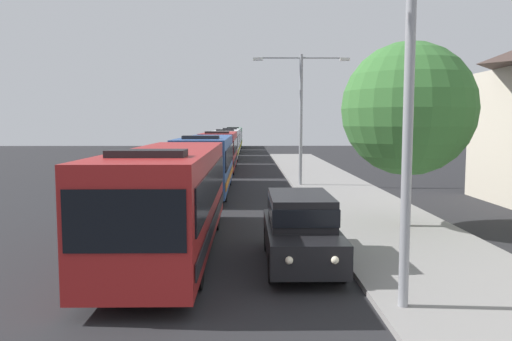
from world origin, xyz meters
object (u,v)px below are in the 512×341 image
at_px(streetlamp_near, 410,53).
at_px(bus_tail_end, 234,137).
at_px(bus_rear, 231,139).
at_px(roadside_tree, 408,109).
at_px(bus_second_in_line, 207,162).
at_px(streetlamp_mid, 301,105).
at_px(bus_lead, 171,195).
at_px(white_suv, 300,226).
at_px(bus_fourth_in_line, 227,143).
at_px(bus_middle, 220,150).

bearing_deg(streetlamp_near, bus_tail_end, 94.51).
relative_size(bus_rear, roadside_tree, 1.70).
xyz_separation_m(bus_second_in_line, streetlamp_mid, (5.40, 2.12, 3.18)).
relative_size(bus_lead, bus_second_in_line, 0.99).
bearing_deg(white_suv, streetlamp_near, -64.60).
distance_m(bus_lead, bus_second_in_line, 12.95).
xyz_separation_m(bus_lead, white_suv, (3.70, -1.39, -0.66)).
bearing_deg(bus_rear, white_suv, -85.96).
relative_size(bus_lead, streetlamp_near, 1.37).
height_order(bus_rear, streetlamp_near, streetlamp_near).
relative_size(bus_fourth_in_line, white_suv, 2.21).
height_order(bus_middle, roadside_tree, roadside_tree).
bearing_deg(bus_second_in_line, bus_tail_end, 90.00).
height_order(bus_fourth_in_line, streetlamp_near, streetlamp_near).
xyz_separation_m(bus_tail_end, streetlamp_near, (5.40, -68.40, 3.46)).
bearing_deg(white_suv, bus_lead, 159.46).
height_order(bus_lead, streetlamp_near, streetlamp_near).
bearing_deg(bus_lead, streetlamp_mid, 70.29).
distance_m(bus_tail_end, streetlamp_mid, 48.77).
height_order(bus_second_in_line, roadside_tree, roadside_tree).
height_order(bus_rear, bus_tail_end, same).
bearing_deg(bus_middle, bus_lead, -90.00).
bearing_deg(streetlamp_near, streetlamp_mid, 90.00).
xyz_separation_m(bus_middle, roadside_tree, (7.90, -22.83, 2.61)).
xyz_separation_m(bus_middle, streetlamp_near, (5.40, -30.71, 3.46)).
relative_size(bus_fourth_in_line, streetlamp_mid, 1.43).
bearing_deg(bus_middle, roadside_tree, -70.91).
bearing_deg(bus_second_in_line, white_suv, -75.54).
relative_size(bus_lead, bus_tail_end, 1.01).
bearing_deg(streetlamp_near, bus_rear, 95.51).
bearing_deg(bus_tail_end, streetlamp_mid, -83.63).
height_order(bus_middle, bus_fourth_in_line, same).
distance_m(bus_lead, bus_tail_end, 63.43).
height_order(bus_lead, bus_middle, same).
relative_size(bus_middle, white_suv, 2.33).
relative_size(bus_second_in_line, bus_rear, 1.02).
distance_m(white_suv, streetlamp_mid, 16.98).
bearing_deg(bus_second_in_line, bus_middle, 90.00).
distance_m(bus_middle, roadside_tree, 24.30).
bearing_deg(bus_tail_end, bus_rear, -90.00).
bearing_deg(bus_middle, bus_tail_end, 90.00).
distance_m(bus_second_in_line, bus_tail_end, 50.48).
xyz_separation_m(bus_rear, bus_tail_end, (-0.00, 12.48, -0.00)).
distance_m(bus_fourth_in_line, streetlamp_mid, 24.07).
bearing_deg(bus_rear, bus_fourth_in_line, -90.00).
relative_size(streetlamp_mid, roadside_tree, 1.18).
distance_m(bus_second_in_line, bus_fourth_in_line, 25.36).
distance_m(white_suv, roadside_tree, 6.85).
relative_size(white_suv, streetlamp_near, 0.61).
relative_size(bus_middle, streetlamp_mid, 1.51).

